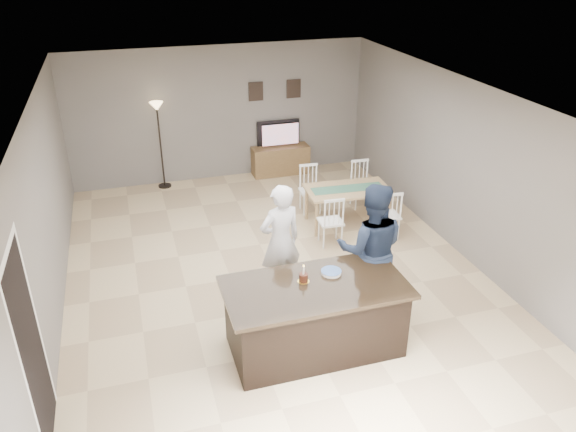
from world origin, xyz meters
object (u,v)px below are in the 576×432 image
object	(u,v)px
tv_console	(281,160)
birthday_cake	(303,278)
kitchen_island	(315,317)
floor_lamp	(158,122)
television	(279,134)
man	(371,250)
woman	(280,242)
plate_stack	(331,272)
dining_table	(348,195)

from	to	relation	value
tv_console	birthday_cake	xyz separation A→B (m)	(-1.31, -5.45, 0.65)
kitchen_island	floor_lamp	xyz separation A→B (m)	(-1.24, 5.59, 0.89)
television	tv_console	bearing A→B (deg)	90.00
man	birthday_cake	distance (m)	1.14
kitchen_island	woman	world-z (taller)	woman
kitchen_island	plate_stack	distance (m)	0.57
tv_console	birthday_cake	bearing A→B (deg)	-103.51
man	woman	bearing A→B (deg)	-13.53
plate_stack	floor_lamp	world-z (taller)	floor_lamp
television	woman	distance (m)	4.57
woman	television	bearing A→B (deg)	-117.87
kitchen_island	floor_lamp	bearing A→B (deg)	102.53
dining_table	birthday_cake	bearing A→B (deg)	-117.73
birthday_cake	plate_stack	xyz separation A→B (m)	(0.38, 0.07, -0.03)
man	plate_stack	world-z (taller)	man
man	dining_table	world-z (taller)	man
woman	birthday_cake	world-z (taller)	woman
plate_stack	tv_console	bearing A→B (deg)	80.16
floor_lamp	tv_console	bearing A→B (deg)	-0.47
tv_console	plate_stack	distance (m)	5.49
tv_console	floor_lamp	xyz separation A→B (m)	(-2.44, 0.02, 1.05)
man	birthday_cake	xyz separation A→B (m)	(-1.06, -0.43, 0.03)
tv_console	dining_table	distance (m)	2.64
birthday_cake	dining_table	bearing A→B (deg)	58.40
television	birthday_cake	xyz separation A→B (m)	(-1.31, -5.52, 0.09)
man	plate_stack	bearing A→B (deg)	48.60
woman	dining_table	size ratio (longest dim) A/B	0.98
television	woman	size ratio (longest dim) A/B	0.55
kitchen_island	man	size ratio (longest dim) A/B	1.17
tv_console	dining_table	xyz separation A→B (m)	(0.45, -2.59, 0.26)
man	birthday_cake	bearing A→B (deg)	42.83
kitchen_island	woman	distance (m)	1.30
kitchen_island	birthday_cake	distance (m)	0.53
tv_console	dining_table	bearing A→B (deg)	-80.15
man	dining_table	xyz separation A→B (m)	(0.70, 2.43, -0.36)
kitchen_island	man	bearing A→B (deg)	30.07
television	kitchen_island	bearing A→B (deg)	77.99
dining_table	plate_stack	bearing A→B (deg)	-112.49
man	floor_lamp	bearing A→B (deg)	-45.55
kitchen_island	tv_console	xyz separation A→B (m)	(1.20, 5.57, -0.15)
kitchen_island	tv_console	distance (m)	5.70
tv_console	television	xyz separation A→B (m)	(0.00, 0.07, 0.56)
woman	man	distance (m)	1.23
man	dining_table	distance (m)	2.56
woman	man	world-z (taller)	man
woman	birthday_cake	xyz separation A→B (m)	(-0.04, -1.12, 0.12)
tv_console	floor_lamp	size ratio (longest dim) A/B	0.69
kitchen_island	plate_stack	size ratio (longest dim) A/B	8.68
man	kitchen_island	bearing A→B (deg)	51.00
tv_console	man	xyz separation A→B (m)	(-0.25, -5.02, 0.62)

